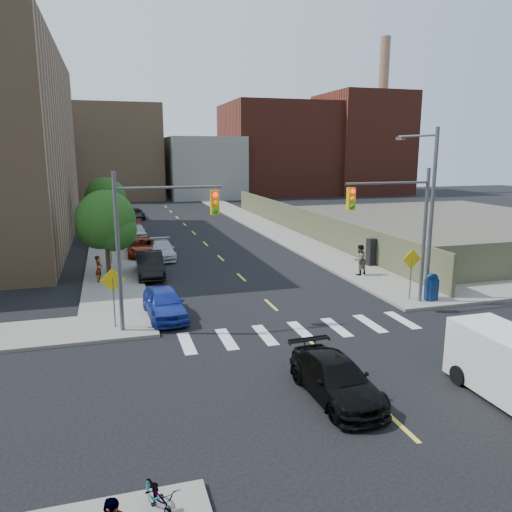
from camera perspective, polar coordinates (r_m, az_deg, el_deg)
ground at (r=19.01m, az=9.48°, el=-12.56°), size 160.00×160.00×0.00m
sidewalk_nw at (r=57.50m, az=-16.36°, el=3.73°), size 3.50×73.00×0.15m
sidewalk_ne at (r=59.56m, az=-1.26°, el=4.48°), size 3.50×73.00×0.15m
fence_north at (r=47.28m, az=5.24°, el=3.91°), size 0.12×44.00×2.50m
gravel_lot at (r=58.39m, az=21.52°, el=3.45°), size 36.00×42.00×0.06m
bg_bldg_west at (r=86.67m, az=-26.34°, el=9.54°), size 14.00×18.00×12.00m
bg_bldg_midwest at (r=87.50m, az=-15.66°, el=11.32°), size 14.00×16.00×15.00m
bg_bldg_center at (r=86.97m, az=-6.14°, el=10.04°), size 12.00×16.00×10.00m
bg_bldg_east at (r=92.41m, az=2.34°, el=12.07°), size 18.00×18.00×16.00m
bg_bldg_fareast at (r=96.97m, az=11.94°, el=12.41°), size 14.00×16.00×18.00m
smokestack at (r=99.11m, az=14.18°, el=15.19°), size 1.80×1.80×28.00m
signal_nw at (r=21.81m, az=-11.62°, el=2.99°), size 4.59×0.30×7.00m
signal_ne at (r=25.72m, az=16.04°, el=4.11°), size 4.59×0.30×7.00m
streetlight_ne at (r=27.62m, az=19.03°, el=5.88°), size 0.25×3.70×9.00m
warn_sign_nw at (r=22.74m, az=-16.03°, el=-3.40°), size 1.06×0.06×2.83m
warn_sign_ne at (r=27.23m, az=17.34°, el=-0.98°), size 1.06×0.06×2.83m
warn_sign_midwest at (r=35.96m, az=-16.33°, el=2.13°), size 1.06×0.06×2.83m
tree_west_near at (r=31.82m, az=-16.79°, el=3.59°), size 3.66×3.64×5.52m
tree_west_far at (r=46.73m, az=-16.81°, el=6.11°), size 3.66×3.64×5.52m
parked_car_blue at (r=24.22m, az=-10.43°, el=-5.31°), size 1.98×4.38×1.46m
parked_car_black at (r=32.22m, az=-12.05°, el=-0.98°), size 1.71×4.68×1.53m
parked_car_red at (r=38.68m, az=-12.85°, el=0.99°), size 2.33×4.89×1.35m
parked_car_silver at (r=37.42m, az=-10.72°, el=0.70°), size 1.95×4.57×1.31m
parked_car_white at (r=46.53m, az=-13.52°, el=2.80°), size 1.83×4.10×1.37m
parked_car_maroon at (r=50.54m, az=-13.69°, el=3.41°), size 1.39×3.75×1.22m
parked_car_grey at (r=60.03m, az=-13.68°, el=4.73°), size 2.29×4.55×1.24m
black_sedan at (r=16.72m, az=9.13°, el=-13.66°), size 2.01×4.56×1.30m
mailbox at (r=27.65m, az=19.43°, el=-3.37°), size 0.66×0.54×1.44m
payphone at (r=34.84m, az=13.01°, el=0.47°), size 0.62×0.54×1.85m
pedestrian_west at (r=31.15m, az=-17.53°, el=-1.40°), size 0.53×0.66×1.57m
pedestrian_east at (r=31.98m, az=11.77°, el=-0.43°), size 1.12×0.99×1.92m
bicycle at (r=11.96m, az=-10.90°, el=-25.65°), size 1.00×1.74×0.87m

